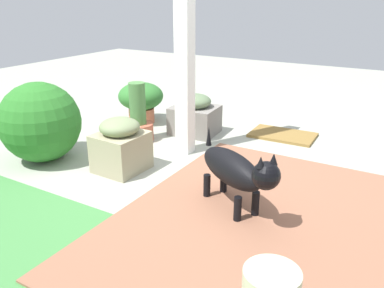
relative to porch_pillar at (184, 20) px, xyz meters
The scene contains 10 objects.
ground_plane 1.30m from the porch_pillar, 139.60° to the left, with size 12.00×12.00×0.00m, color #A0A494.
brick_path 1.86m from the porch_pillar, 141.96° to the left, with size 1.80×2.40×0.02m, color #915E45.
porch_pillar is the anchor object (origin of this frame).
stone_planter_nearest 1.17m from the porch_pillar, 69.61° to the right, with size 0.51×0.45×0.44m.
stone_planter_mid 1.22m from the porch_pillar, 68.71° to the left, with size 0.40×0.42×0.47m.
round_shrub 1.57m from the porch_pillar, 39.27° to the left, with size 0.72×0.72×0.72m, color #2A7026.
terracotta_pot_broad 1.44m from the porch_pillar, 30.28° to the right, with size 0.53×0.53×0.48m.
terracotta_pot_tall 1.17m from the porch_pillar, ahead, with size 0.30×0.30×0.61m.
dog 1.50m from the porch_pillar, 138.30° to the left, with size 0.74×0.53×0.54m.
doormat 1.66m from the porch_pillar, 126.82° to the right, with size 0.67×0.42×0.03m, color olive.
Camera 1 is at (-1.56, 2.80, 1.43)m, focal length 37.16 mm.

